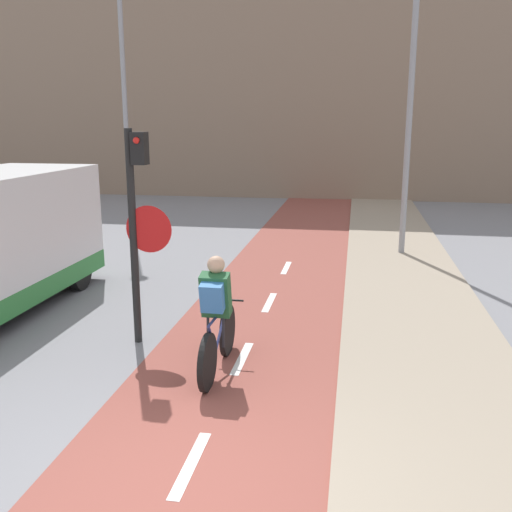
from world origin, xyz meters
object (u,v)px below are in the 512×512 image
traffic_light_pole (138,214)px  street_lamp_sidewalk (414,43)px  cyclist_near (217,319)px  street_lamp_far (123,64)px

traffic_light_pole → street_lamp_sidewalk: 8.26m
cyclist_near → street_lamp_far: bearing=117.7°
traffic_light_pole → street_lamp_far: size_ratio=0.39×
cyclist_near → street_lamp_sidewalk: bearing=68.8°
street_lamp_far → cyclist_near: (5.05, -9.62, -4.04)m
street_lamp_far → street_lamp_sidewalk: 8.22m
street_lamp_sidewalk → street_lamp_far: bearing=163.8°
cyclist_near → traffic_light_pole: bearing=147.3°
street_lamp_sidewalk → cyclist_near: bearing=-111.2°
traffic_light_pole → cyclist_near: (1.32, -0.85, -1.19)m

